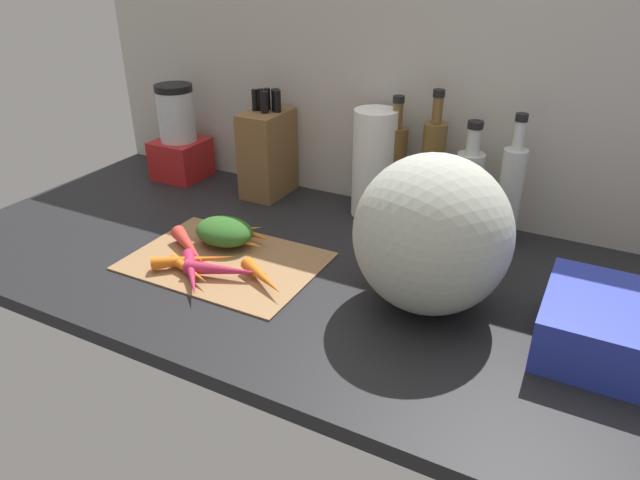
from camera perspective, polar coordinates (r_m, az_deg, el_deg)
ground_plane at (r=125.74cm, az=-0.88°, el=-2.81°), size 170.00×80.00×3.00cm
wall_back at (r=147.13cm, az=6.44°, el=14.76°), size 170.00×3.00×60.00cm
cutting_board at (r=126.57cm, az=-9.34°, el=-2.00°), size 40.57×28.85×0.80cm
carrot_0 at (r=130.65cm, az=-8.12°, el=0.02°), size 14.25×3.64×2.97cm
carrot_1 at (r=115.67cm, az=-5.65°, el=-3.71°), size 13.61×9.20×2.88cm
carrot_2 at (r=118.87cm, az=-9.22°, el=-2.98°), size 17.61×8.35×3.10cm
carrot_3 at (r=124.23cm, az=-12.42°, el=-1.94°), size 15.24×12.74×2.85cm
carrot_4 at (r=135.25cm, az=-8.71°, el=0.89°), size 12.09×12.10×2.62cm
carrot_5 at (r=120.97cm, az=-12.76°, el=-2.95°), size 13.06×6.63×2.42cm
carrot_6 at (r=133.02cm, az=-7.26°, el=0.73°), size 13.53×4.85×3.52cm
carrot_7 at (r=119.23cm, az=-12.58°, el=-3.26°), size 13.55×14.20×2.92cm
carrot_8 at (r=129.05cm, az=-12.75°, el=-0.68°), size 15.98×11.87×3.37cm
carrot_greens_pile at (r=131.69cm, az=-9.45°, el=0.85°), size 13.81×10.62×5.84cm
winter_squash at (r=105.79cm, az=11.00°, el=0.52°), size 28.83×28.03×29.64cm
knife_block at (r=156.30cm, az=-5.21°, el=8.66°), size 9.86×15.11×28.30cm
blender_appliance at (r=172.53cm, az=-13.77°, el=9.70°), size 13.68×13.68×26.95cm
paper_towel_roll at (r=143.10cm, az=5.36°, el=7.51°), size 10.58×10.58×26.74cm
bottle_0 at (r=143.71cm, az=7.37°, el=7.00°), size 5.51×5.51×30.11cm
bottle_1 at (r=140.15cm, az=10.99°, el=6.71°), size 5.51×5.51×32.62cm
bottle_2 at (r=137.65cm, az=14.37°, el=4.86°), size 6.28×6.28×27.04cm
bottle_3 at (r=135.19cm, az=18.23°, el=4.43°), size 5.25×5.25×30.00cm
dish_rack at (r=108.39cm, az=28.82°, el=-8.17°), size 29.64×23.50×9.61cm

